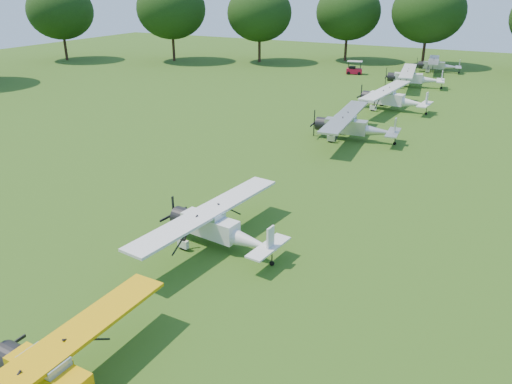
# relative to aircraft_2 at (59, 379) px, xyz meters

# --- Properties ---
(ground) EXTENTS (160.00, 160.00, 0.00)m
(ground) POSITION_rel_aircraft_2_xyz_m (-1.20, 19.19, -1.15)
(ground) COLOR #264C13
(ground) RESTS_ON ground
(tree_belt) EXTENTS (137.36, 130.27, 14.52)m
(tree_belt) POSITION_rel_aircraft_2_xyz_m (2.37, 19.35, 6.88)
(tree_belt) COLOR black
(tree_belt) RESTS_ON ground
(aircraft_2) EXTENTS (6.27, 9.97, 1.97)m
(aircraft_2) POSITION_rel_aircraft_2_xyz_m (0.00, 0.00, 0.00)
(aircraft_2) COLOR #D9A009
(aircraft_2) RESTS_ON ground
(aircraft_3) EXTENTS (6.54, 10.40, 2.04)m
(aircraft_3) POSITION_rel_aircraft_2_xyz_m (-1.15, 11.05, 0.04)
(aircraft_3) COLOR silver
(aircraft_3) RESTS_ON ground
(aircraft_4) EXTENTS (7.26, 11.57, 2.27)m
(aircraft_4) POSITION_rel_aircraft_2_xyz_m (-0.87, 31.93, 0.18)
(aircraft_4) COLOR #BABBBF
(aircraft_4) RESTS_ON ground
(aircraft_5) EXTENTS (7.35, 11.71, 2.30)m
(aircraft_5) POSITION_rel_aircraft_2_xyz_m (-0.50, 44.06, 0.19)
(aircraft_5) COLOR silver
(aircraft_5) RESTS_ON ground
(aircraft_6) EXTENTS (7.26, 11.51, 2.26)m
(aircraft_6) POSITION_rel_aircraft_2_xyz_m (-1.16, 57.60, 0.17)
(aircraft_6) COLOR silver
(aircraft_6) RESTS_ON ground
(aircraft_7) EXTENTS (6.35, 10.08, 1.98)m
(aircraft_7) POSITION_rel_aircraft_2_xyz_m (-0.28, 70.70, 0.01)
(aircraft_7) COLOR #BABBBF
(aircraft_7) RESTS_ON ground
(golf_cart) EXTENTS (2.41, 1.79, 1.85)m
(golf_cart) POSITION_rel_aircraft_2_xyz_m (-10.58, 63.46, -0.53)
(golf_cart) COLOR red
(golf_cart) RESTS_ON ground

